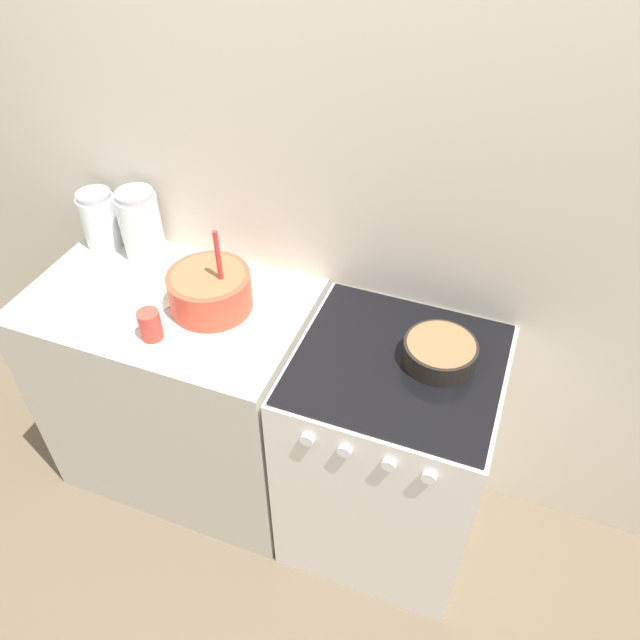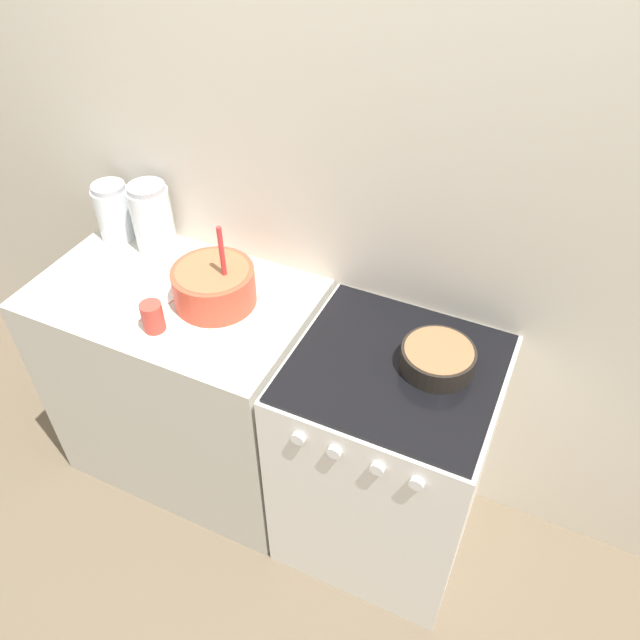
{
  "view_description": "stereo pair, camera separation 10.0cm",
  "coord_description": "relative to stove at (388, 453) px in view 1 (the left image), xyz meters",
  "views": [
    {
      "loc": [
        0.56,
        -0.98,
        2.2
      ],
      "look_at": [
        0.06,
        0.33,
        0.94
      ],
      "focal_mm": 35.0,
      "sensor_mm": 36.0,
      "label": 1
    },
    {
      "loc": [
        0.65,
        -0.94,
        2.2
      ],
      "look_at": [
        0.06,
        0.33,
        0.94
      ],
      "focal_mm": 35.0,
      "sensor_mm": 36.0,
      "label": 2
    }
  ],
  "objects": [
    {
      "name": "ground_plane",
      "position": [
        -0.33,
        -0.29,
        -0.44
      ],
      "size": [
        12.0,
        12.0,
        0.0
      ],
      "primitive_type": "plane",
      "color": "brown"
    },
    {
      "name": "wall_back",
      "position": [
        -0.33,
        0.32,
        0.76
      ],
      "size": [
        4.86,
        0.05,
        2.4
      ],
      "color": "beige",
      "rests_on": "ground_plane"
    },
    {
      "name": "countertop_cabinet",
      "position": [
        -0.79,
        0.0,
        0.0
      ],
      "size": [
        0.93,
        0.58,
        0.89
      ],
      "color": "beige",
      "rests_on": "ground_plane"
    },
    {
      "name": "stove",
      "position": [
        0.0,
        0.0,
        0.0
      ],
      "size": [
        0.62,
        0.6,
        0.89
      ],
      "color": "white",
      "rests_on": "ground_plane"
    },
    {
      "name": "mixing_bowl",
      "position": [
        -0.63,
        0.03,
        0.52
      ],
      "size": [
        0.26,
        0.26,
        0.3
      ],
      "color": "#D84C33",
      "rests_on": "countertop_cabinet"
    },
    {
      "name": "baking_pan",
      "position": [
        0.11,
        0.05,
        0.48
      ],
      "size": [
        0.21,
        0.21,
        0.07
      ],
      "color": "black",
      "rests_on": "stove"
    },
    {
      "name": "storage_jar_left",
      "position": [
        -1.15,
        0.2,
        0.53
      ],
      "size": [
        0.13,
        0.13,
        0.21
      ],
      "color": "silver",
      "rests_on": "countertop_cabinet"
    },
    {
      "name": "storage_jar_middle",
      "position": [
        -0.98,
        0.2,
        0.55
      ],
      "size": [
        0.14,
        0.14,
        0.25
      ],
      "color": "silver",
      "rests_on": "countertop_cabinet"
    },
    {
      "name": "tin_can",
      "position": [
        -0.73,
        -0.16,
        0.49
      ],
      "size": [
        0.07,
        0.07,
        0.1
      ],
      "color": "#CC3F33",
      "rests_on": "countertop_cabinet"
    },
    {
      "name": "recipe_page",
      "position": [
        -0.89,
        -0.12,
        0.45
      ],
      "size": [
        0.27,
        0.33,
        0.01
      ],
      "color": "white",
      "rests_on": "countertop_cabinet"
    }
  ]
}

